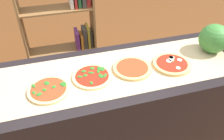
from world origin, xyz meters
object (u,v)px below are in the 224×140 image
Objects in this scene: pizza_spinach_0 at (49,90)px; pizza_plain_2 at (132,68)px; pizza_spinach_1 at (92,76)px; watermelon at (214,39)px; bookshelf at (68,31)px; pizza_mozzarella_3 at (172,64)px.

pizza_plain_2 is (0.62, 0.07, 0.00)m from pizza_spinach_0.
pizza_spinach_0 is 0.98× the size of pizza_spinach_1.
bookshelf is at bearing 135.23° from watermelon.
pizza_spinach_1 is 0.62m from pizza_mozzarella_3.
pizza_plain_2 is (0.31, 0.01, 0.00)m from pizza_spinach_1.
pizza_plain_2 is 1.19m from bookshelf.
watermelon reaches higher than pizza_spinach_0.
pizza_plain_2 is at bearing 6.16° from pizza_spinach_0.
pizza_plain_2 is 1.21× the size of watermelon.
pizza_spinach_1 is at bearing 177.41° from pizza_mozzarella_3.
watermelon is 1.54m from bookshelf.
bookshelf reaches higher than watermelon.
watermelon is 0.15× the size of bookshelf.
pizza_spinach_0 reaches higher than pizza_plain_2.
pizza_spinach_1 is at bearing -176.26° from watermelon.
pizza_mozzarella_3 reaches higher than pizza_plain_2.
pizza_mozzarella_3 is (0.31, -0.03, 0.00)m from pizza_plain_2.
bookshelf is at bearing 92.15° from pizza_spinach_1.
pizza_spinach_1 is 1.00× the size of pizza_plain_2.
pizza_spinach_1 is at bearing 10.88° from pizza_spinach_0.
bookshelf is (-1.07, 1.06, -0.31)m from watermelon.
pizza_plain_2 is 1.00× the size of pizza_mozzarella_3.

